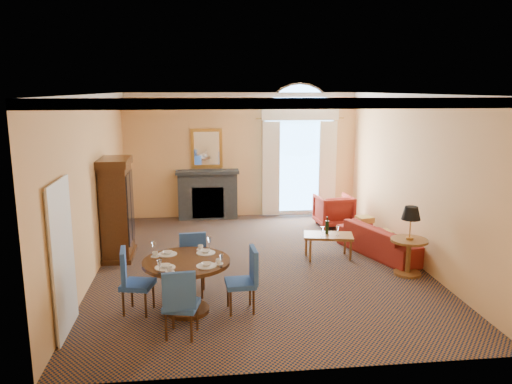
{
  "coord_description": "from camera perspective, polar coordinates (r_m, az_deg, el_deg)",
  "views": [
    {
      "loc": [
        -1.1,
        -9.04,
        3.3
      ],
      "look_at": [
        0.0,
        0.5,
        1.3
      ],
      "focal_mm": 35.0,
      "sensor_mm": 36.0,
      "label": 1
    }
  ],
  "objects": [
    {
      "name": "armchair",
      "position": [
        12.29,
        8.86,
        -2.1
      ],
      "size": [
        0.9,
        0.92,
        0.77
      ],
      "primitive_type": "imported",
      "rotation": [
        0.0,
        0.0,
        3.23
      ],
      "color": "maroon",
      "rests_on": "ground"
    },
    {
      "name": "sofa",
      "position": [
        10.43,
        14.28,
        -5.33
      ],
      "size": [
        1.46,
        2.21,
        0.6
      ],
      "primitive_type": "imported",
      "rotation": [
        0.0,
        0.0,
        1.92
      ],
      "color": "maroon",
      "rests_on": "ground"
    },
    {
      "name": "ground",
      "position": [
        9.69,
        0.34,
        -8.16
      ],
      "size": [
        7.5,
        7.5,
        0.0
      ],
      "primitive_type": "plane",
      "color": "#101D34",
      "rests_on": "ground"
    },
    {
      "name": "armoire",
      "position": [
        10.14,
        -15.6,
        -2.03
      ],
      "size": [
        0.57,
        1.01,
        1.99
      ],
      "color": "#341C0B",
      "rests_on": "ground"
    },
    {
      "name": "side_table",
      "position": [
        9.31,
        17.17,
        -4.59
      ],
      "size": [
        0.66,
        0.66,
        1.24
      ],
      "color": "brown",
      "rests_on": "ground"
    },
    {
      "name": "dining_chair_north",
      "position": [
        8.27,
        -7.28,
        -7.68
      ],
      "size": [
        0.48,
        0.49,
        0.98
      ],
      "rotation": [
        0.0,
        0.0,
        3.06
      ],
      "color": "#274F99",
      "rests_on": "ground"
    },
    {
      "name": "dining_chair_east",
      "position": [
        7.55,
        -1.05,
        -9.51
      ],
      "size": [
        0.48,
        0.46,
        0.98
      ],
      "rotation": [
        0.0,
        0.0,
        1.62
      ],
      "color": "#274F99",
      "rests_on": "ground"
    },
    {
      "name": "dining_chair_west",
      "position": [
        7.72,
        -14.09,
        -9.39
      ],
      "size": [
        0.53,
        0.53,
        0.98
      ],
      "rotation": [
        0.0,
        0.0,
        -1.82
      ],
      "color": "#274F99",
      "rests_on": "ground"
    },
    {
      "name": "coffee_table",
      "position": [
        9.95,
        8.27,
        -5.04
      ],
      "size": [
        1.04,
        0.71,
        0.82
      ],
      "rotation": [
        0.0,
        0.0,
        -0.21
      ],
      "color": "brown",
      "rests_on": "ground"
    },
    {
      "name": "dining_chair_south",
      "position": [
        6.81,
        -8.64,
        -12.09
      ],
      "size": [
        0.52,
        0.52,
        0.98
      ],
      "rotation": [
        0.0,
        0.0,
        -0.23
      ],
      "color": "#274F99",
      "rests_on": "ground"
    },
    {
      "name": "dining_table",
      "position": [
        7.56,
        -7.92,
        -9.26
      ],
      "size": [
        1.3,
        1.3,
        1.02
      ],
      "color": "#341C0B",
      "rests_on": "ground"
    },
    {
      "name": "room_envelope",
      "position": [
        9.8,
        -0.26,
        7.14
      ],
      "size": [
        6.04,
        7.52,
        3.45
      ],
      "color": "#F8BD76",
      "rests_on": "ground"
    }
  ]
}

